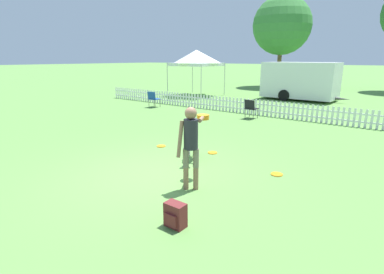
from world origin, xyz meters
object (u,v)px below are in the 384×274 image
(backpack_on_grass, at_px, (175,215))
(canopy_tent_main, at_px, (196,58))
(frisbee_midfield, at_px, (161,146))
(folding_chair_center, at_px, (251,107))
(equipment_trailer, at_px, (300,80))
(tree_right_grove, at_px, (282,26))
(leaping_dog, at_px, (193,141))
(handler_person, at_px, (192,138))
(folding_chair_blue_left, at_px, (153,98))
(frisbee_near_dog, at_px, (277,174))
(frisbee_near_handler, at_px, (212,153))

(backpack_on_grass, relative_size, canopy_tent_main, 0.13)
(frisbee_midfield, bearing_deg, folding_chair_center, 88.01)
(equipment_trailer, bearing_deg, tree_right_grove, 120.99)
(leaping_dog, xyz_separation_m, folding_chair_center, (-1.29, 5.91, -0.02))
(handler_person, height_order, equipment_trailer, equipment_trailer)
(folding_chair_blue_left, height_order, canopy_tent_main, canopy_tent_main)
(leaping_dog, xyz_separation_m, canopy_tent_main, (-8.06, 11.08, 2.06))
(tree_right_grove, bearing_deg, canopy_tent_main, -102.30)
(folding_chair_blue_left, relative_size, folding_chair_center, 1.01)
(folding_chair_center, bearing_deg, tree_right_grove, -70.35)
(leaping_dog, distance_m, frisbee_near_dog, 2.25)
(frisbee_midfield, height_order, equipment_trailer, equipment_trailer)
(leaping_dog, relative_size, frisbee_near_dog, 4.13)
(leaping_dog, height_order, equipment_trailer, equipment_trailer)
(leaping_dog, relative_size, frisbee_midfield, 4.13)
(equipment_trailer, bearing_deg, frisbee_midfield, -88.73)
(frisbee_midfield, distance_m, backpack_on_grass, 4.47)
(backpack_on_grass, bearing_deg, equipment_trailer, 101.82)
(backpack_on_grass, bearing_deg, handler_person, 117.08)
(handler_person, relative_size, canopy_tent_main, 0.54)
(frisbee_midfield, relative_size, equipment_trailer, 0.05)
(frisbee_midfield, relative_size, tree_right_grove, 0.03)
(equipment_trailer, bearing_deg, handler_person, -79.12)
(frisbee_midfield, distance_m, equipment_trailer, 13.03)
(frisbee_midfield, distance_m, folding_chair_center, 5.54)
(frisbee_near_handler, relative_size, tree_right_grove, 0.03)
(backpack_on_grass, relative_size, folding_chair_blue_left, 0.47)
(frisbee_near_handler, relative_size, frisbee_near_dog, 1.00)
(handler_person, distance_m, folding_chair_blue_left, 10.57)
(frisbee_midfield, xyz_separation_m, equipment_trailer, (-0.16, 12.97, 1.22))
(folding_chair_blue_left, xyz_separation_m, equipment_trailer, (5.23, 7.78, 0.72))
(equipment_trailer, bearing_deg, folding_chair_blue_left, -123.33)
(handler_person, distance_m, canopy_tent_main, 15.53)
(handler_person, xyz_separation_m, canopy_tent_main, (-9.11, 12.49, 1.51))
(canopy_tent_main, bearing_deg, leaping_dog, -53.96)
(frisbee_near_dog, height_order, equipment_trailer, equipment_trailer)
(leaping_dog, xyz_separation_m, backpack_on_grass, (1.72, -2.73, -0.32))
(folding_chair_blue_left, xyz_separation_m, folding_chair_center, (5.58, 0.33, -0.00))
(leaping_dog, xyz_separation_m, frisbee_near_handler, (0.11, 0.78, -0.51))
(frisbee_near_dog, distance_m, backpack_on_grass, 3.09)
(folding_chair_center, relative_size, tree_right_grove, 0.11)
(handler_person, distance_m, equipment_trailer, 15.01)
(frisbee_near_dog, height_order, folding_chair_center, folding_chair_center)
(canopy_tent_main, bearing_deg, folding_chair_blue_left, -77.79)
(frisbee_near_handler, distance_m, frisbee_midfield, 1.64)
(tree_right_grove, bearing_deg, frisbee_near_handler, -73.05)
(handler_person, height_order, backpack_on_grass, handler_person)
(canopy_tent_main, bearing_deg, frisbee_midfield, -58.40)
(leaping_dog, relative_size, backpack_on_grass, 2.75)
(folding_chair_center, height_order, canopy_tent_main, canopy_tent_main)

